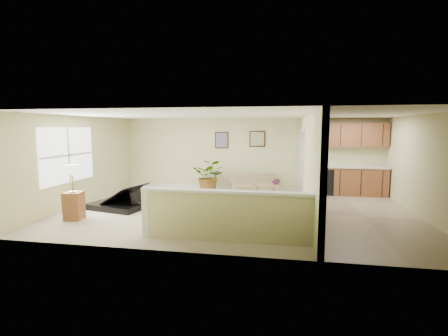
% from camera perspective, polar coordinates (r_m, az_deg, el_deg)
% --- Properties ---
extents(floor, '(9.00, 9.00, 0.00)m').
position_cam_1_polar(floor, '(8.60, 2.21, -7.55)').
color(floor, '#B4A88C').
rests_on(floor, ground).
extents(back_wall, '(9.00, 0.04, 2.50)m').
position_cam_1_polar(back_wall, '(11.34, 4.34, 2.37)').
color(back_wall, '#C7C288').
rests_on(back_wall, floor).
extents(front_wall, '(9.00, 0.04, 2.50)m').
position_cam_1_polar(front_wall, '(5.45, -2.10, -2.59)').
color(front_wall, '#C7C288').
rests_on(front_wall, floor).
extents(left_wall, '(0.04, 6.00, 2.50)m').
position_cam_1_polar(left_wall, '(10.03, -24.13, 1.18)').
color(left_wall, '#C7C288').
rests_on(left_wall, floor).
extents(right_wall, '(0.04, 6.00, 2.50)m').
position_cam_1_polar(right_wall, '(8.95, 32.12, 0.10)').
color(right_wall, '#C7C288').
rests_on(right_wall, floor).
extents(ceiling, '(9.00, 6.00, 0.04)m').
position_cam_1_polar(ceiling, '(8.33, 2.29, 9.34)').
color(ceiling, white).
rests_on(ceiling, back_wall).
extents(kitchen_vinyl, '(2.70, 6.00, 0.01)m').
position_cam_1_polar(kitchen_vinyl, '(8.76, 23.29, -7.83)').
color(kitchen_vinyl, gray).
rests_on(kitchen_vinyl, floor).
extents(interior_partition, '(0.18, 5.99, 2.50)m').
position_cam_1_polar(interior_partition, '(8.58, 14.49, 0.48)').
color(interior_partition, '#C7C288').
rests_on(interior_partition, floor).
extents(pony_half_wall, '(3.42, 0.22, 1.00)m').
position_cam_1_polar(pony_half_wall, '(6.26, -0.02, -8.18)').
color(pony_half_wall, '#C7C288').
rests_on(pony_half_wall, floor).
extents(left_window, '(0.05, 2.15, 1.45)m').
position_cam_1_polar(left_window, '(9.60, -25.79, 2.06)').
color(left_window, white).
rests_on(left_window, left_wall).
extents(wall_art_left, '(0.48, 0.04, 0.58)m').
position_cam_1_polar(wall_art_left, '(11.42, -0.42, 4.93)').
color(wall_art_left, '#321B12').
rests_on(wall_art_left, back_wall).
extents(wall_mirror, '(0.55, 0.04, 0.55)m').
position_cam_1_polar(wall_mirror, '(11.26, 5.88, 5.12)').
color(wall_mirror, '#321B12').
rests_on(wall_mirror, back_wall).
extents(kitchen_cabinets, '(2.36, 0.65, 2.33)m').
position_cam_1_polar(kitchen_cabinets, '(11.24, 20.58, -0.04)').
color(kitchen_cabinets, brown).
rests_on(kitchen_cabinets, floor).
extents(piano, '(1.96, 1.98, 1.40)m').
position_cam_1_polar(piano, '(9.45, -17.47, -2.91)').
color(piano, black).
rests_on(piano, floor).
extents(piano_bench, '(0.47, 0.74, 0.46)m').
position_cam_1_polar(piano_bench, '(8.72, -5.56, -5.83)').
color(piano_bench, black).
rests_on(piano_bench, floor).
extents(loveseat, '(1.74, 1.27, 0.86)m').
position_cam_1_polar(loveseat, '(10.72, 5.52, -2.89)').
color(loveseat, tan).
rests_on(loveseat, floor).
extents(accent_table, '(0.44, 0.44, 0.64)m').
position_cam_1_polar(accent_table, '(11.26, -1.47, -1.94)').
color(accent_table, black).
rests_on(accent_table, floor).
extents(palm_plant, '(1.06, 0.93, 1.13)m').
position_cam_1_polar(palm_plant, '(10.92, -2.58, -1.46)').
color(palm_plant, black).
rests_on(palm_plant, floor).
extents(small_plant, '(0.38, 0.38, 0.54)m').
position_cam_1_polar(small_plant, '(10.58, 9.07, -3.60)').
color(small_plant, black).
rests_on(small_plant, floor).
extents(lamp_stand, '(0.44, 0.44, 1.31)m').
position_cam_1_polar(lamp_stand, '(8.49, -24.96, -4.56)').
color(lamp_stand, brown).
rests_on(lamp_stand, floor).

